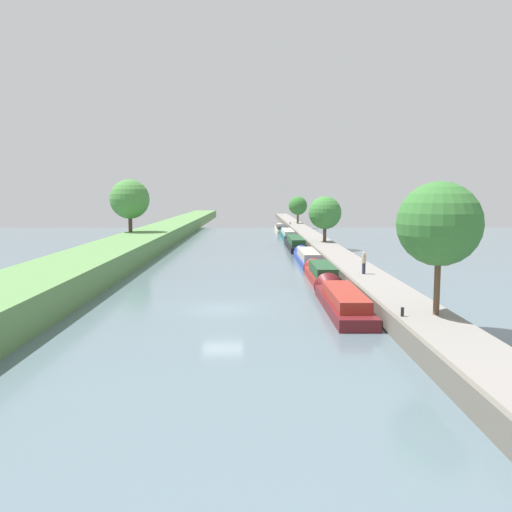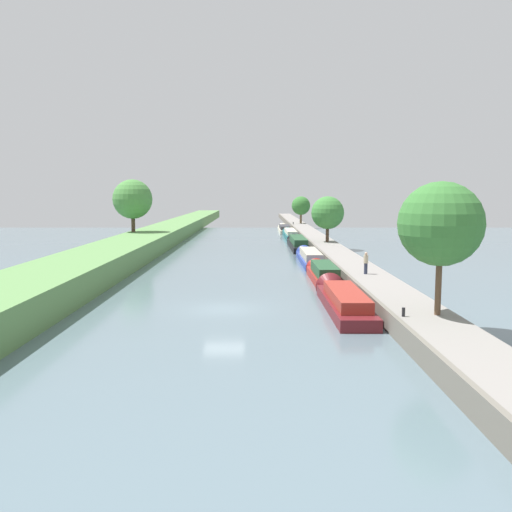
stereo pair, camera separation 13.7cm
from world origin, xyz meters
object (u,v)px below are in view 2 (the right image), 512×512
(narrowboat_black, at_px, (295,243))
(narrowboat_teal, at_px, (288,234))
(narrowboat_maroon, at_px, (340,299))
(person_walking, at_px, (364,262))
(narrowboat_blue, at_px, (307,257))
(mooring_bollard_far, at_px, (291,223))
(mooring_bollard_near, at_px, (401,312))
(narrowboat_cream, at_px, (282,229))
(narrowboat_red, at_px, (320,273))

(narrowboat_black, bearing_deg, narrowboat_teal, 89.92)
(narrowboat_maroon, bearing_deg, person_walking, 68.37)
(narrowboat_blue, xyz_separation_m, narrowboat_teal, (-0.06, 30.96, 0.05))
(narrowboat_blue, relative_size, narrowboat_black, 0.84)
(narrowboat_teal, xyz_separation_m, mooring_bollard_far, (1.85, 20.09, 0.66))
(narrowboat_blue, distance_m, person_walking, 15.22)
(mooring_bollard_near, bearing_deg, person_walking, 86.03)
(narrowboat_blue, height_order, mooring_bollard_far, mooring_bollard_far)
(narrowboat_maroon, relative_size, narrowboat_cream, 0.94)
(person_walking, xyz_separation_m, mooring_bollard_far, (-0.99, 65.96, -0.65))
(narrowboat_blue, bearing_deg, narrowboat_maroon, -90.34)
(narrowboat_red, relative_size, narrowboat_blue, 0.81)
(narrowboat_black, height_order, person_walking, person_walking)
(mooring_bollard_far, bearing_deg, mooring_bollard_near, -90.00)
(narrowboat_blue, height_order, narrowboat_cream, narrowboat_blue)
(person_walking, height_order, mooring_bollard_near, person_walking)
(narrowboat_black, height_order, narrowboat_teal, narrowboat_black)
(person_walking, bearing_deg, mooring_bollard_far, 90.86)
(narrowboat_cream, relative_size, mooring_bollard_near, 28.27)
(mooring_bollard_near, distance_m, mooring_bollard_far, 80.21)
(mooring_bollard_near, bearing_deg, narrowboat_maroon, 105.57)
(mooring_bollard_far, bearing_deg, person_walking, -89.14)
(narrowboat_red, xyz_separation_m, mooring_bollard_far, (1.82, 62.55, 0.68))
(mooring_bollard_far, bearing_deg, narrowboat_red, -91.67)
(narrowboat_blue, height_order, person_walking, person_walking)
(narrowboat_maroon, relative_size, narrowboat_red, 1.17)
(narrowboat_teal, bearing_deg, narrowboat_red, -89.96)
(narrowboat_black, bearing_deg, narrowboat_blue, -89.70)
(person_walking, bearing_deg, narrowboat_maroon, -111.63)
(narrowboat_maroon, bearing_deg, narrowboat_teal, 89.92)
(narrowboat_cream, distance_m, mooring_bollard_far, 6.02)
(narrowboat_blue, bearing_deg, narrowboat_cream, 90.29)
(narrowboat_black, xyz_separation_m, mooring_bollard_near, (1.87, -44.30, 0.64))
(narrowboat_blue, distance_m, narrowboat_teal, 30.96)
(narrowboat_blue, xyz_separation_m, narrowboat_black, (-0.08, 15.15, 0.07))
(narrowboat_maroon, bearing_deg, mooring_bollard_far, 88.50)
(narrowboat_maroon, distance_m, person_walking, 8.02)
(narrowboat_maroon, relative_size, mooring_bollard_far, 26.70)
(narrowboat_teal, xyz_separation_m, narrowboat_cream, (-0.17, 14.48, -0.10))
(narrowboat_cream, xyz_separation_m, mooring_bollard_near, (2.02, -74.59, 0.76))
(narrowboat_teal, height_order, mooring_bollard_near, mooring_bollard_near)
(narrowboat_maroon, xyz_separation_m, narrowboat_teal, (0.07, 53.21, 0.05))
(narrowboat_cream, bearing_deg, mooring_bollard_near, -88.45)
(narrowboat_red, height_order, narrowboat_cream, narrowboat_red)
(narrowboat_maroon, bearing_deg, narrowboat_black, 89.92)
(narrowboat_maroon, xyz_separation_m, narrowboat_cream, (-0.10, 67.69, -0.05))
(narrowboat_black, relative_size, narrowboat_teal, 0.99)
(mooring_bollard_near, bearing_deg, narrowboat_teal, 91.76)
(narrowboat_blue, height_order, narrowboat_teal, narrowboat_teal)
(mooring_bollard_near, relative_size, mooring_bollard_far, 1.00)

